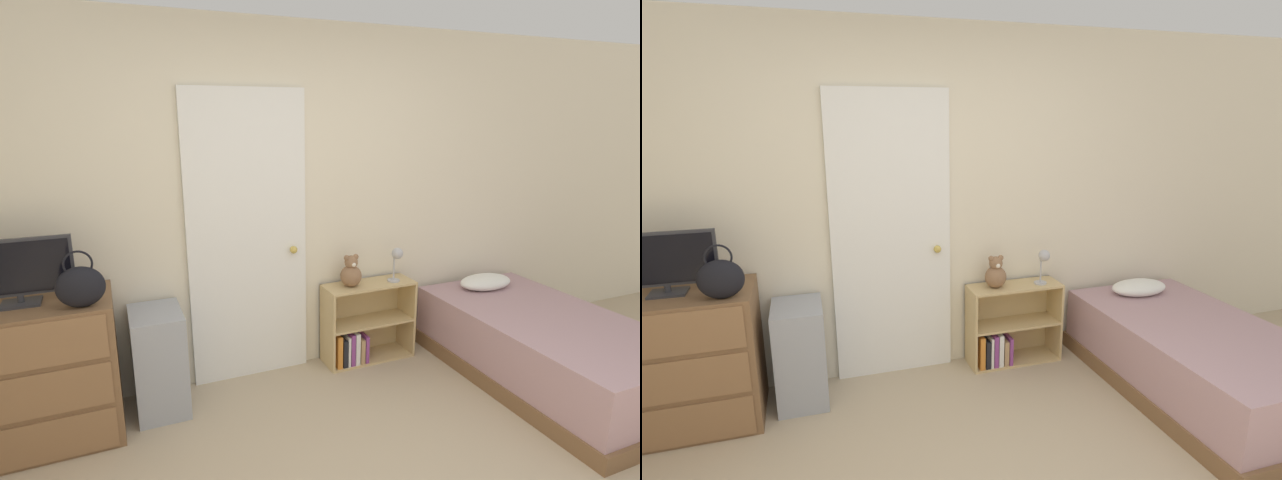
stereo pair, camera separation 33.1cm
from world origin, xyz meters
TOP-DOWN VIEW (x-y plane):
  - wall_back at (0.00, 2.04)m, footprint 10.00×0.06m
  - door_closed at (-0.22, 1.99)m, footprint 0.86×0.09m
  - dresser at (-1.63, 1.72)m, footprint 0.96×0.56m
  - tv at (-1.62, 1.72)m, footprint 0.58×0.16m
  - handbag at (-1.30, 1.54)m, footprint 0.26×0.13m
  - storage_bin at (-0.91, 1.78)m, footprint 0.32×0.43m
  - bookshelf at (0.63, 1.87)m, footprint 0.73×0.26m
  - teddy_bear at (0.54, 1.86)m, footprint 0.17×0.17m
  - desk_lamp at (0.92, 1.82)m, footprint 0.11×0.11m
  - bed at (1.74, 1.07)m, footprint 1.05×1.86m

SIDE VIEW (x-z plane):
  - bed at x=1.74m, z-range -0.05..0.55m
  - bookshelf at x=0.63m, z-range -0.06..0.57m
  - storage_bin at x=-0.91m, z-range 0.00..0.69m
  - dresser at x=-1.63m, z-range 0.00..0.87m
  - teddy_bear at x=0.54m, z-range 0.62..0.87m
  - desk_lamp at x=0.92m, z-range 0.69..0.97m
  - handbag at x=-1.30m, z-range 0.83..1.16m
  - door_closed at x=-0.22m, z-range 0.00..2.10m
  - tv at x=-1.62m, z-range 0.88..1.27m
  - wall_back at x=0.00m, z-range 0.00..2.55m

